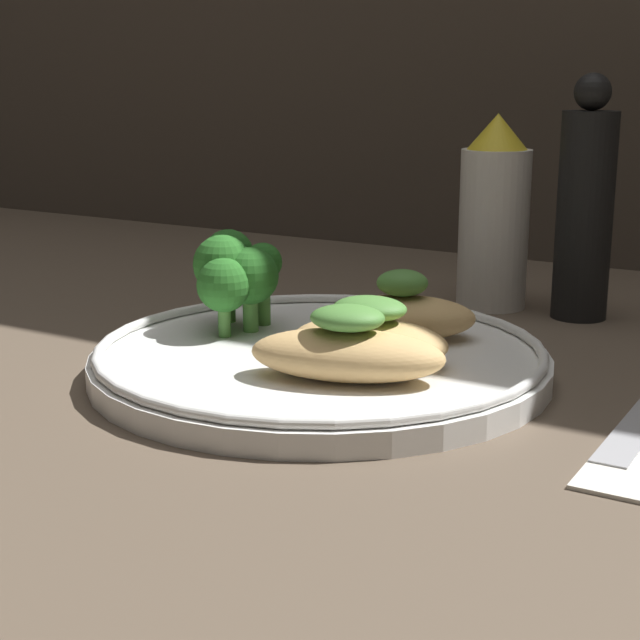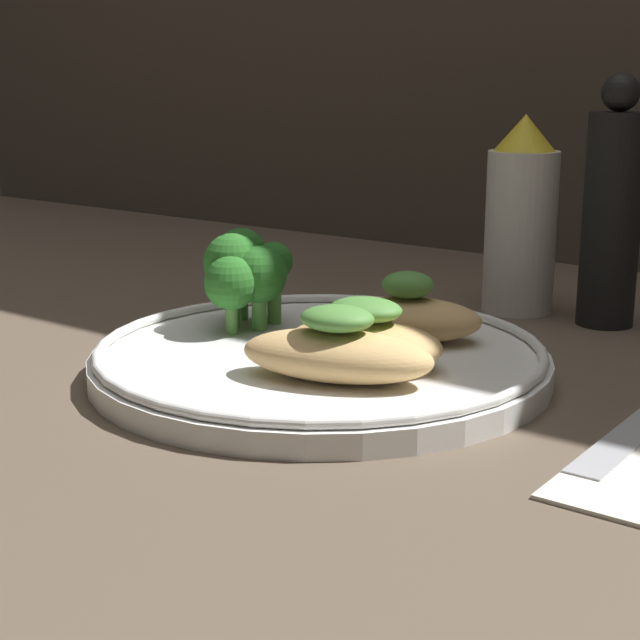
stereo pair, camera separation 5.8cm
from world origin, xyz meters
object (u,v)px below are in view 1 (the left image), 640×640
object	(u,v)px
plate	(320,359)
sauce_bottle	(494,216)
broccoli_bunch	(235,271)
pepper_grinder	(585,208)

from	to	relation	value
plate	sauce_bottle	distance (cm)	23.01
broccoli_bunch	pepper_grinder	world-z (taller)	pepper_grinder
sauce_bottle	pepper_grinder	world-z (taller)	pepper_grinder
broccoli_bunch	sauce_bottle	distance (cm)	22.50
plate	pepper_grinder	xyz separation A→B (cm)	(9.24, 22.07, 7.15)
sauce_bottle	pepper_grinder	xyz separation A→B (cm)	(6.91, 0.00, 1.08)
plate	pepper_grinder	bearing A→B (deg)	67.27
broccoli_bunch	pepper_grinder	xyz separation A→B (cm)	(16.77, 20.15, 2.86)
plate	pepper_grinder	world-z (taller)	pepper_grinder
sauce_bottle	pepper_grinder	size ratio (longest dim) A/B	0.83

